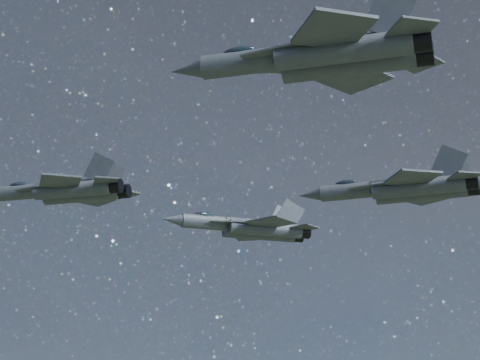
{
  "coord_description": "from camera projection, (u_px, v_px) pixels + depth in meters",
  "views": [
    {
      "loc": [
        -3.66,
        -74.19,
        131.22
      ],
      "look_at": [
        -2.5,
        -1.95,
        153.21
      ],
      "focal_mm": 60.0,
      "sensor_mm": 36.0,
      "label": 1
    }
  ],
  "objects": [
    {
      "name": "jet_left",
      "position": [
        251.0,
        228.0,
        89.26
      ],
      "size": [
        17.63,
        11.84,
        4.45
      ],
      "rotation": [
        0.0,
        0.0,
        0.31
      ],
      "color": "#383F46"
    },
    {
      "name": "jet_right",
      "position": [
        324.0,
        56.0,
        55.17
      ],
      "size": [
        19.52,
        13.15,
        4.93
      ],
      "rotation": [
        0.0,
        0.0,
        -0.3
      ],
      "color": "#383F46"
    },
    {
      "name": "jet_lead",
      "position": [
        65.0,
        191.0,
        83.5
      ],
      "size": [
        17.95,
        12.11,
        4.52
      ],
      "rotation": [
        0.0,
        0.0,
        -0.29
      ],
      "color": "#383F46"
    },
    {
      "name": "jet_slot",
      "position": [
        405.0,
        188.0,
        73.93
      ],
      "size": [
        17.43,
        11.59,
        4.43
      ],
      "rotation": [
        0.0,
        0.0,
        -0.36
      ],
      "color": "#383F46"
    }
  ]
}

